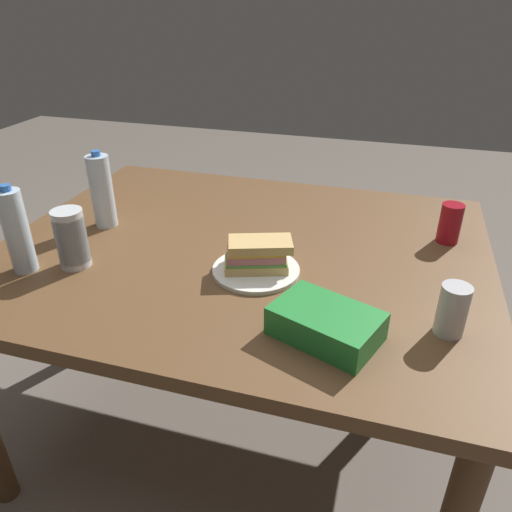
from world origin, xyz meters
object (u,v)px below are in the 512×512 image
dining_table (242,270)px  water_bottle_spare (102,191)px  sandwich (257,255)px  chip_bag (326,324)px  soda_can_silver (452,310)px  paper_plate (256,270)px  water_bottle_tall (17,231)px  soda_can_red (450,223)px  plastic_cup_stack (71,239)px

dining_table → water_bottle_spare: 0.51m
sandwich → chip_bag: size_ratio=0.87×
water_bottle_spare → soda_can_silver: bearing=-15.1°
sandwich → chip_bag: sandwich is taller
paper_plate → water_bottle_spare: 0.59m
chip_bag → water_bottle_tall: 0.85m
sandwich → soda_can_red: soda_can_red is taller
plastic_cup_stack → water_bottle_spare: size_ratio=0.67×
soda_can_red → chip_bag: 0.64m
dining_table → water_bottle_spare: bearing=177.9°
soda_can_silver → water_bottle_tall: bearing=-178.1°
chip_bag → plastic_cup_stack: plastic_cup_stack is taller
water_bottle_tall → soda_can_silver: size_ratio=2.03×
dining_table → plastic_cup_stack: bearing=-149.5°
sandwich → paper_plate: bearing=-134.4°
soda_can_silver → sandwich: bearing=164.6°
soda_can_red → plastic_cup_stack: size_ratio=0.73×
water_bottle_tall → dining_table: bearing=29.8°
sandwich → water_bottle_spare: 0.58m
dining_table → soda_can_red: (0.59, 0.21, 0.15)m
soda_can_silver → paper_plate: bearing=165.0°
soda_can_red → water_bottle_tall: 1.24m
dining_table → water_bottle_spare: (-0.47, 0.02, 0.20)m
dining_table → sandwich: size_ratio=7.24×
water_bottle_tall → soda_can_silver: bearing=1.9°
paper_plate → water_bottle_tall: bearing=-164.6°
dining_table → water_bottle_tall: 0.64m
soda_can_red → paper_plate: bearing=-145.9°
chip_bag → plastic_cup_stack: bearing=-168.5°
soda_can_silver → plastic_cup_stack: bearing=178.6°
dining_table → soda_can_red: bearing=19.6°
water_bottle_tall → soda_can_silver: (1.11, 0.04, -0.06)m
water_bottle_tall → water_bottle_spare: same height
soda_can_red → water_bottle_spare: size_ratio=0.49×
chip_bag → soda_can_silver: (0.26, 0.09, 0.03)m
paper_plate → water_bottle_tall: water_bottle_tall is taller
plastic_cup_stack → water_bottle_spare: bearing=103.5°
sandwich → water_bottle_tall: bearing=-164.4°
plastic_cup_stack → dining_table: bearing=30.5°
paper_plate → soda_can_red: (0.51, 0.34, 0.06)m
paper_plate → chip_bag: (0.23, -0.23, 0.03)m
dining_table → chip_bag: chip_bag is taller
sandwich → water_bottle_tall: 0.64m
dining_table → plastic_cup_stack: (-0.41, -0.24, 0.17)m
water_bottle_tall → plastic_cup_stack: 0.14m
paper_plate → water_bottle_tall: size_ratio=0.97×
soda_can_red → soda_can_silver: (-0.02, -0.48, 0.00)m
water_bottle_tall → plastic_cup_stack: water_bottle_tall is taller
sandwich → plastic_cup_stack: (-0.50, -0.11, 0.03)m
chip_bag → soda_can_silver: bearing=40.4°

